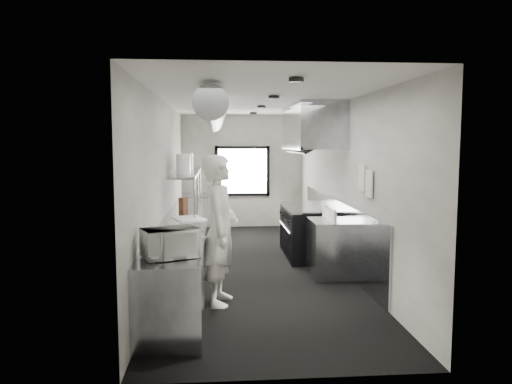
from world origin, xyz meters
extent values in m
cube|color=black|center=(0.00, 0.00, 0.00)|extent=(3.00, 8.00, 0.01)
cube|color=white|center=(0.00, 0.00, 2.80)|extent=(3.00, 8.00, 0.01)
cube|color=beige|center=(0.00, 4.00, 1.40)|extent=(3.00, 0.02, 2.80)
cube|color=beige|center=(0.00, -4.00, 1.40)|extent=(3.00, 0.02, 2.80)
cube|color=beige|center=(-1.50, 0.00, 1.40)|extent=(0.02, 8.00, 2.80)
cube|color=beige|center=(1.50, 0.00, 1.40)|extent=(0.02, 8.00, 2.80)
cube|color=gray|center=(1.48, 0.30, 0.55)|extent=(0.03, 5.50, 1.10)
cylinder|color=gray|center=(-0.70, 0.40, 2.55)|extent=(0.40, 6.40, 0.40)
cube|color=white|center=(0.00, 3.96, 1.40)|extent=(1.20, 0.03, 1.10)
cube|color=black|center=(0.00, 3.98, 1.98)|extent=(1.36, 0.03, 0.08)
cube|color=black|center=(0.00, 3.98, 0.82)|extent=(1.36, 0.03, 0.08)
cube|color=black|center=(-0.64, 3.98, 1.40)|extent=(0.08, 0.03, 1.25)
cube|color=black|center=(0.64, 3.98, 1.40)|extent=(0.08, 0.03, 1.25)
cube|color=gray|center=(1.10, 0.70, 2.40)|extent=(0.80, 2.20, 0.80)
cube|color=gray|center=(0.72, 0.70, 2.01)|extent=(0.05, 2.20, 0.05)
cube|color=black|center=(1.02, 0.70, 2.06)|extent=(0.50, 2.10, 0.28)
cube|color=gray|center=(-1.15, -0.50, 0.45)|extent=(0.70, 6.00, 0.90)
cube|color=gray|center=(-1.20, 1.00, 1.55)|extent=(0.45, 3.00, 0.04)
cylinder|color=gray|center=(-1.00, -0.40, 1.22)|extent=(0.04, 0.04, 0.66)
cylinder|color=gray|center=(-1.00, 1.00, 1.22)|extent=(0.04, 0.04, 0.66)
cylinder|color=gray|center=(-1.00, 2.40, 1.22)|extent=(0.04, 0.04, 0.66)
cube|color=black|center=(1.05, 0.70, 0.45)|extent=(0.85, 1.60, 0.90)
cube|color=gray|center=(1.05, 0.70, 0.92)|extent=(0.85, 1.60, 0.04)
cube|color=gray|center=(0.64, 0.70, 0.45)|extent=(0.03, 1.55, 0.80)
cylinder|color=gray|center=(0.61, 0.70, 0.55)|extent=(0.03, 1.30, 0.03)
cube|color=gray|center=(1.15, -0.70, 0.45)|extent=(0.65, 0.80, 0.90)
cube|color=gray|center=(-1.15, 3.20, 0.45)|extent=(0.70, 1.20, 0.90)
cube|color=white|center=(1.47, -1.20, 1.60)|extent=(0.02, 0.28, 0.38)
cube|color=white|center=(1.47, -1.55, 1.55)|extent=(0.02, 0.28, 0.38)
imported|color=white|center=(-0.60, -1.86, 0.98)|extent=(0.56, 0.77, 1.96)
imported|color=white|center=(-1.14, -3.00, 1.06)|extent=(0.63, 0.57, 0.31)
cylinder|color=silver|center=(-1.29, -2.36, 0.94)|extent=(0.14, 0.14, 0.09)
cylinder|color=silver|center=(-1.27, -2.41, 0.95)|extent=(0.14, 0.14, 0.09)
cube|color=white|center=(-0.99, -1.82, 0.91)|extent=(0.43, 0.49, 0.01)
cylinder|color=white|center=(-1.04, -1.41, 0.91)|extent=(0.24, 0.24, 0.02)
sphere|color=tan|center=(-1.04, -1.41, 0.96)|extent=(0.08, 0.08, 0.08)
cube|color=white|center=(-1.09, -0.40, 0.91)|extent=(0.59, 0.68, 0.02)
cube|color=brown|center=(-1.24, 0.63, 1.01)|extent=(0.16, 0.23, 0.23)
cylinder|color=white|center=(-1.21, 0.39, 1.70)|extent=(0.28, 0.28, 0.27)
cylinder|color=white|center=(-1.23, 0.63, 1.74)|extent=(0.28, 0.28, 0.34)
cylinder|color=white|center=(-1.22, 1.07, 1.73)|extent=(0.25, 0.25, 0.32)
cylinder|color=white|center=(-1.22, 1.74, 1.74)|extent=(0.24, 0.24, 0.33)
cylinder|color=white|center=(1.12, -1.02, 1.00)|extent=(0.08, 0.08, 0.19)
cylinder|color=white|center=(1.13, -0.82, 0.99)|extent=(0.06, 0.06, 0.18)
cylinder|color=white|center=(1.11, -0.73, 0.99)|extent=(0.07, 0.07, 0.18)
cylinder|color=white|center=(1.13, -0.50, 0.99)|extent=(0.08, 0.08, 0.18)
cylinder|color=white|center=(1.11, -0.36, 1.00)|extent=(0.07, 0.07, 0.20)
camera|label=1|loc=(-0.64, -8.16, 2.12)|focal=34.33mm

